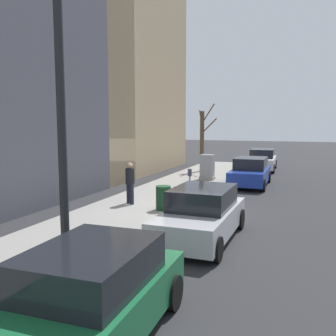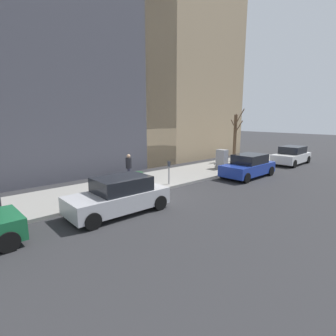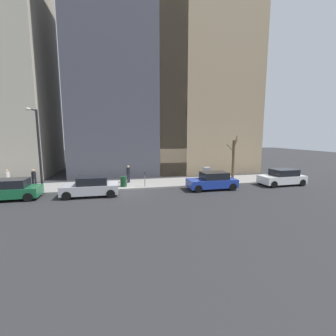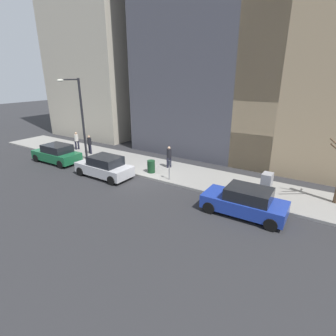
{
  "view_description": "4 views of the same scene",
  "coord_description": "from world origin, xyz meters",
  "px_view_note": "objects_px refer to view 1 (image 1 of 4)",
  "views": [
    {
      "loc": [
        -4.08,
        12.74,
        3.38
      ],
      "look_at": [
        1.34,
        -1.69,
        1.52
      ],
      "focal_mm": 40.0,
      "sensor_mm": 36.0,
      "label": 1
    },
    {
      "loc": [
        -10.42,
        7.96,
        3.95
      ],
      "look_at": [
        1.05,
        -2.35,
        0.96
      ],
      "focal_mm": 28.0,
      "sensor_mm": 36.0,
      "label": 2
    },
    {
      "loc": [
        -19.06,
        0.27,
        4.63
      ],
      "look_at": [
        1.81,
        -4.28,
        1.56
      ],
      "focal_mm": 24.0,
      "sensor_mm": 36.0,
      "label": 3
    },
    {
      "loc": [
        -13.52,
        -10.78,
        6.91
      ],
      "look_at": [
        -0.29,
        -2.26,
        1.27
      ],
      "focal_mm": 28.0,
      "sensor_mm": 36.0,
      "label": 4
    }
  ],
  "objects_px": {
    "pedestrian_near_meter": "(130,181)",
    "trash_bin": "(163,198)",
    "parked_car_white": "(262,160)",
    "parked_car_blue": "(250,172)",
    "parking_meter": "(190,181)",
    "bare_tree": "(202,139)",
    "streetlamp": "(72,90)",
    "utility_box": "(207,167)",
    "parked_car_green": "(87,300)",
    "parked_car_silver": "(201,215)"
  },
  "relations": [
    {
      "from": "parking_meter",
      "to": "streetlamp",
      "type": "height_order",
      "value": "streetlamp"
    },
    {
      "from": "parked_car_blue",
      "to": "trash_bin",
      "type": "relative_size",
      "value": 4.69
    },
    {
      "from": "trash_bin",
      "to": "parked_car_green",
      "type": "bearing_deg",
      "value": 103.46
    },
    {
      "from": "parked_car_green",
      "to": "streetlamp",
      "type": "bearing_deg",
      "value": -53.09
    },
    {
      "from": "parked_car_green",
      "to": "streetlamp",
      "type": "height_order",
      "value": "streetlamp"
    },
    {
      "from": "parked_car_silver",
      "to": "streetlamp",
      "type": "distance_m",
      "value": 5.39
    },
    {
      "from": "streetlamp",
      "to": "parked_car_blue",
      "type": "bearing_deg",
      "value": -96.06
    },
    {
      "from": "trash_bin",
      "to": "pedestrian_near_meter",
      "type": "height_order",
      "value": "pedestrian_near_meter"
    },
    {
      "from": "parking_meter",
      "to": "utility_box",
      "type": "bearing_deg",
      "value": -82.11
    },
    {
      "from": "utility_box",
      "to": "bare_tree",
      "type": "bearing_deg",
      "value": -70.05
    },
    {
      "from": "parking_meter",
      "to": "pedestrian_near_meter",
      "type": "height_order",
      "value": "pedestrian_near_meter"
    },
    {
      "from": "parking_meter",
      "to": "bare_tree",
      "type": "bearing_deg",
      "value": -77.59
    },
    {
      "from": "streetlamp",
      "to": "bare_tree",
      "type": "bearing_deg",
      "value": -82.75
    },
    {
      "from": "bare_tree",
      "to": "parked_car_silver",
      "type": "bearing_deg",
      "value": 105.31
    },
    {
      "from": "parked_car_silver",
      "to": "pedestrian_near_meter",
      "type": "relative_size",
      "value": 2.54
    },
    {
      "from": "parked_car_white",
      "to": "parked_car_blue",
      "type": "height_order",
      "value": "same"
    },
    {
      "from": "parked_car_white",
      "to": "bare_tree",
      "type": "height_order",
      "value": "bare_tree"
    },
    {
      "from": "parking_meter",
      "to": "bare_tree",
      "type": "xyz_separation_m",
      "value": [
        2.12,
        -9.64,
        1.32
      ]
    },
    {
      "from": "parked_car_green",
      "to": "parked_car_silver",
      "type": "bearing_deg",
      "value": -93.19
    },
    {
      "from": "parked_car_blue",
      "to": "parking_meter",
      "type": "height_order",
      "value": "parked_car_blue"
    },
    {
      "from": "parked_car_silver",
      "to": "utility_box",
      "type": "xyz_separation_m",
      "value": [
        2.56,
        -10.5,
        0.11
      ]
    },
    {
      "from": "parked_car_white",
      "to": "pedestrian_near_meter",
      "type": "distance_m",
      "value": 14.62
    },
    {
      "from": "pedestrian_near_meter",
      "to": "streetlamp",
      "type": "bearing_deg",
      "value": 136.96
    },
    {
      "from": "parked_car_white",
      "to": "parked_car_silver",
      "type": "xyz_separation_m",
      "value": [
        -0.24,
        17.19,
        0.0
      ]
    },
    {
      "from": "pedestrian_near_meter",
      "to": "trash_bin",
      "type": "bearing_deg",
      "value": -168.03
    },
    {
      "from": "parked_car_white",
      "to": "parking_meter",
      "type": "distance_m",
      "value": 12.91
    },
    {
      "from": "utility_box",
      "to": "streetlamp",
      "type": "xyz_separation_m",
      "value": [
        -1.02,
        14.48,
        3.17
      ]
    },
    {
      "from": "parked_car_silver",
      "to": "utility_box",
      "type": "bearing_deg",
      "value": -75.7
    },
    {
      "from": "utility_box",
      "to": "parked_car_silver",
      "type": "bearing_deg",
      "value": 103.71
    },
    {
      "from": "parked_car_white",
      "to": "parked_car_silver",
      "type": "relative_size",
      "value": 1.01
    },
    {
      "from": "utility_box",
      "to": "parked_car_white",
      "type": "bearing_deg",
      "value": -109.1
    },
    {
      "from": "parked_car_blue",
      "to": "parked_car_silver",
      "type": "distance_m",
      "value": 10.04
    },
    {
      "from": "utility_box",
      "to": "bare_tree",
      "type": "relative_size",
      "value": 0.32
    },
    {
      "from": "bare_tree",
      "to": "pedestrian_near_meter",
      "type": "height_order",
      "value": "bare_tree"
    },
    {
      "from": "parked_car_silver",
      "to": "parked_car_white",
      "type": "bearing_deg",
      "value": -88.59
    },
    {
      "from": "parked_car_silver",
      "to": "parked_car_green",
      "type": "height_order",
      "value": "same"
    },
    {
      "from": "utility_box",
      "to": "parking_meter",
      "type": "bearing_deg",
      "value": 97.89
    },
    {
      "from": "parking_meter",
      "to": "utility_box",
      "type": "distance_m",
      "value": 6.2
    },
    {
      "from": "streetlamp",
      "to": "trash_bin",
      "type": "xyz_separation_m",
      "value": [
        0.62,
        -6.49,
        -3.42
      ]
    },
    {
      "from": "utility_box",
      "to": "pedestrian_near_meter",
      "type": "relative_size",
      "value": 0.86
    },
    {
      "from": "parked_car_silver",
      "to": "pedestrian_near_meter",
      "type": "height_order",
      "value": "pedestrian_near_meter"
    },
    {
      "from": "parked_car_green",
      "to": "bare_tree",
      "type": "bearing_deg",
      "value": -80.77
    },
    {
      "from": "parked_car_blue",
      "to": "streetlamp",
      "type": "height_order",
      "value": "streetlamp"
    },
    {
      "from": "parked_car_blue",
      "to": "streetlamp",
      "type": "xyz_separation_m",
      "value": [
        1.49,
        14.03,
        3.28
      ]
    },
    {
      "from": "parked_car_white",
      "to": "parked_car_green",
      "type": "relative_size",
      "value": 1.01
    },
    {
      "from": "parked_car_green",
      "to": "parking_meter",
      "type": "relative_size",
      "value": 3.14
    },
    {
      "from": "parked_car_silver",
      "to": "parking_meter",
      "type": "relative_size",
      "value": 3.12
    },
    {
      "from": "parked_car_white",
      "to": "utility_box",
      "type": "relative_size",
      "value": 2.98
    },
    {
      "from": "parked_car_silver",
      "to": "parking_meter",
      "type": "distance_m",
      "value": 4.69
    },
    {
      "from": "utility_box",
      "to": "trash_bin",
      "type": "bearing_deg",
      "value": 92.87
    }
  ]
}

